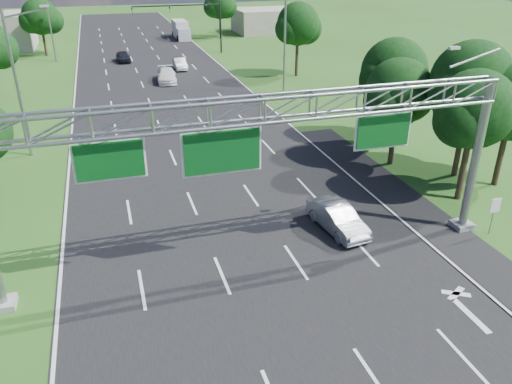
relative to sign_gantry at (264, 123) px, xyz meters
name	(u,v)px	position (x,y,z in m)	size (l,w,h in m)	color
ground	(189,139)	(-0.33, 18.00, -6.89)	(220.00, 220.00, 0.00)	#2B4E17
road	(189,139)	(-0.33, 18.00, -6.89)	(18.00, 180.00, 0.02)	black
road_flare	(419,214)	(9.87, 2.00, -6.89)	(3.00, 30.00, 0.02)	black
sign_gantry	(264,123)	(0.00, 0.00, 0.00)	(23.50, 1.00, 9.56)	gray
regulatory_sign	(495,209)	(12.07, -1.02, -5.38)	(0.60, 0.08, 2.10)	gray
traffic_signal	(195,16)	(7.15, 53.00, -1.72)	(12.21, 0.24, 7.00)	black
streetlight_l_near	(19,78)	(-11.63, 18.00, -1.31)	(2.97, 0.22, 10.16)	gray
streetlight_l_far	(50,18)	(-11.63, 53.00, -1.31)	(2.97, 0.22, 10.16)	gray
streetlight_r_mid	(283,39)	(10.97, 28.00, -1.31)	(2.97, 0.22, 10.16)	gray
tree_cluster_right	(447,92)	(14.47, 7.19, -1.58)	(9.91, 14.60, 8.68)	#2D2116
tree_verge_lc	(41,18)	(-13.25, 58.04, -1.92)	(5.76, 4.80, 7.62)	#2D2116
tree_verge_rd	(298,26)	(15.75, 36.04, -1.26)	(5.76, 4.80, 8.28)	#2D2116
tree_verge_re	(220,5)	(13.75, 66.04, -1.70)	(5.76, 4.80, 7.84)	#2D2116
building_right	(269,20)	(23.67, 70.00, -4.89)	(12.00, 9.00, 4.00)	gray
silver_sedan	(337,218)	(4.66, 1.75, -6.19)	(1.48, 4.23, 1.39)	#9FA5AA
car_queue_a	(167,75)	(0.67, 37.46, -6.16)	(2.04, 5.01, 1.46)	white
car_queue_c	(123,57)	(-3.27, 50.33, -6.21)	(1.61, 4.00, 1.36)	black
car_queue_d	(180,64)	(3.14, 43.63, -6.23)	(1.41, 4.03, 1.33)	silver
box_truck	(181,30)	(7.29, 67.72, -5.56)	(2.24, 7.31, 2.77)	silver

